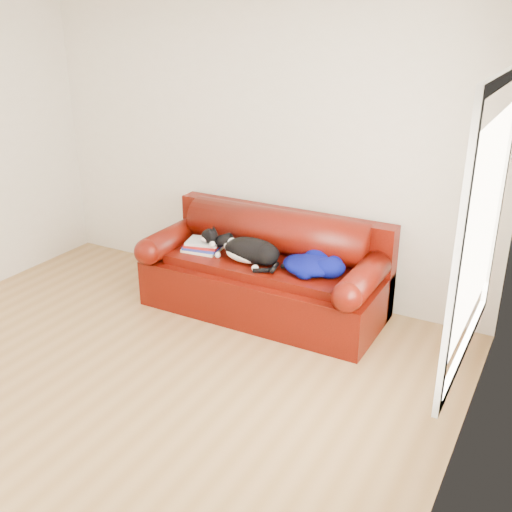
% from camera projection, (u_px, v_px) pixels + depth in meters
% --- Properties ---
extents(ground, '(4.50, 4.50, 0.00)m').
position_uv_depth(ground, '(124.00, 383.00, 4.35)').
color(ground, olive).
rests_on(ground, ground).
extents(room_shell, '(4.52, 4.02, 2.61)m').
position_uv_depth(room_shell, '(119.00, 158.00, 3.67)').
color(room_shell, beige).
rests_on(room_shell, ground).
extents(sofa_base, '(2.10, 0.90, 0.50)m').
position_uv_depth(sofa_base, '(264.00, 286.00, 5.31)').
color(sofa_base, '#360502').
rests_on(sofa_base, ground).
extents(sofa_back, '(2.10, 1.01, 0.88)m').
position_uv_depth(sofa_back, '(277.00, 246.00, 5.39)').
color(sofa_back, '#360502').
rests_on(sofa_back, ground).
extents(book_stack, '(0.34, 0.29, 0.10)m').
position_uv_depth(book_stack, '(203.00, 245.00, 5.38)').
color(book_stack, white).
rests_on(book_stack, sofa_base).
extents(cat, '(0.72, 0.39, 0.27)m').
position_uv_depth(cat, '(250.00, 251.00, 5.11)').
color(cat, black).
rests_on(cat, sofa_base).
extents(blanket, '(0.63, 0.52, 0.16)m').
position_uv_depth(blanket, '(313.00, 264.00, 4.92)').
color(blanket, '#020249').
rests_on(blanket, sofa_base).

